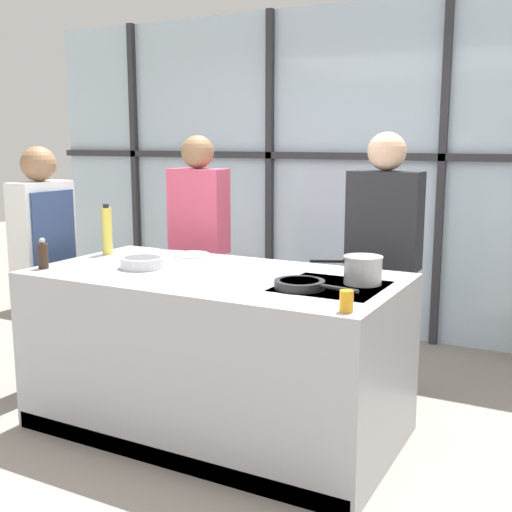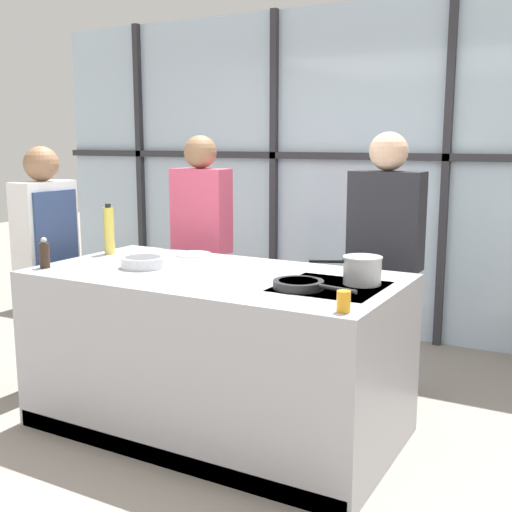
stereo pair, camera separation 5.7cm
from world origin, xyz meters
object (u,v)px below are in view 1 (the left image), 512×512
at_px(spectator_far_left, 199,236).
at_px(mixing_bowl, 142,262).
at_px(pepper_grinder, 43,255).
at_px(frying_pan, 301,284).
at_px(saucepan, 363,269).
at_px(juice_glass_near, 346,301).
at_px(spectator_center_left, 383,251).
at_px(white_plate, 192,254).
at_px(oil_bottle, 107,230).
at_px(chef, 44,253).

bearing_deg(spectator_far_left, mixing_bowl, 103.93).
bearing_deg(spectator_far_left, pepper_grinder, 78.69).
height_order(frying_pan, saucepan, saucepan).
distance_m(pepper_grinder, juice_glass_near, 1.90).
distance_m(spectator_center_left, mixing_bowl, 1.52).
distance_m(frying_pan, white_plate, 1.14).
height_order(spectator_center_left, white_plate, spectator_center_left).
bearing_deg(juice_glass_near, oil_bottle, 161.58).
relative_size(chef, oil_bottle, 4.93).
distance_m(frying_pan, mixing_bowl, 1.04).
xyz_separation_m(frying_pan, white_plate, (-1.01, 0.53, -0.02)).
bearing_deg(white_plate, oil_bottle, -157.51).
bearing_deg(spectator_center_left, mixing_bowl, 40.57).
relative_size(white_plate, mixing_bowl, 0.88).
bearing_deg(frying_pan, chef, 175.36).
height_order(white_plate, oil_bottle, oil_bottle).
distance_m(saucepan, juice_glass_near, 0.57).
height_order(chef, juice_glass_near, chef).
relative_size(chef, saucepan, 4.58).
relative_size(frying_pan, juice_glass_near, 4.85).
height_order(chef, pepper_grinder, chef).
relative_size(oil_bottle, pepper_grinder, 1.82).
relative_size(spectator_far_left, pepper_grinder, 9.39).
bearing_deg(frying_pan, pepper_grinder, -171.42).
distance_m(mixing_bowl, oil_bottle, 0.57).
distance_m(frying_pan, oil_bottle, 1.57).
relative_size(frying_pan, oil_bottle, 1.39).
height_order(spectator_far_left, oil_bottle, spectator_far_left).
xyz_separation_m(white_plate, mixing_bowl, (-0.03, -0.48, 0.03)).
relative_size(oil_bottle, juice_glass_near, 3.48).
distance_m(chef, white_plate, 1.00).
bearing_deg(spectator_far_left, frying_pan, 140.98).
distance_m(frying_pan, pepper_grinder, 1.56).
xyz_separation_m(spectator_center_left, juice_glass_near, (0.25, -1.36, 0.00)).
height_order(chef, mixing_bowl, chef).
height_order(white_plate, juice_glass_near, juice_glass_near).
bearing_deg(pepper_grinder, spectator_far_left, 78.69).
bearing_deg(spectator_center_left, white_plate, 24.41).
relative_size(spectator_far_left, juice_glass_near, 17.93).
relative_size(spectator_center_left, white_plate, 7.49).
relative_size(spectator_far_left, spectator_center_left, 0.99).
distance_m(saucepan, white_plate, 1.29).
height_order(mixing_bowl, oil_bottle, oil_bottle).
bearing_deg(oil_bottle, saucepan, -2.18).
height_order(white_plate, mixing_bowl, mixing_bowl).
height_order(spectator_far_left, frying_pan, spectator_far_left).
bearing_deg(pepper_grinder, saucepan, 15.14).
distance_m(chef, saucepan, 2.18).
bearing_deg(white_plate, pepper_grinder, -124.70).
relative_size(pepper_grinder, juice_glass_near, 1.91).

